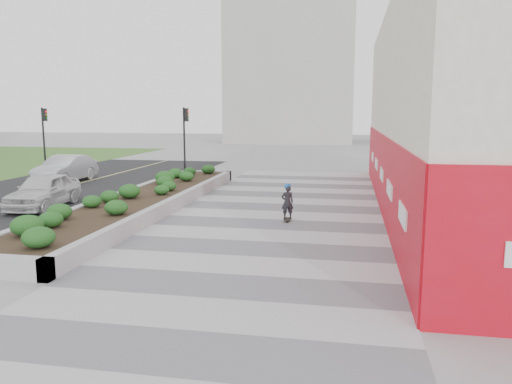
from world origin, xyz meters
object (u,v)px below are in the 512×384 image
at_px(car_white, 44,191).
at_px(car_silver, 65,169).
at_px(skateboarder, 287,202).
at_px(traffic_signal_near, 185,131).
at_px(planter, 144,198).
at_px(traffic_signal_far, 44,130).

xyz_separation_m(car_white, car_silver, (-3.28, 6.98, 0.06)).
xyz_separation_m(skateboarder, car_silver, (-13.43, 7.70, 0.06)).
xyz_separation_m(traffic_signal_near, car_white, (-2.38, -11.12, -2.06)).
bearing_deg(skateboarder, planter, 164.95).
bearing_deg(skateboarder, traffic_signal_near, 120.73).
distance_m(planter, traffic_signal_far, 15.00).
bearing_deg(car_silver, planter, -41.38).
bearing_deg(skateboarder, car_silver, 147.63).
bearing_deg(planter, traffic_signal_far, 137.54).
xyz_separation_m(traffic_signal_far, skateboarder, (16.97, -11.34, -2.06)).
bearing_deg(car_silver, car_white, -65.52).
bearing_deg(car_white, traffic_signal_near, 72.69).
bearing_deg(planter, car_silver, 139.28).
relative_size(traffic_signal_near, skateboarder, 3.05).
bearing_deg(traffic_signal_far, skateboarder, -33.76).
bearing_deg(traffic_signal_near, car_white, -102.10).
relative_size(traffic_signal_near, traffic_signal_far, 1.00).
bearing_deg(car_silver, traffic_signal_far, 133.54).
height_order(planter, traffic_signal_near, traffic_signal_near).
xyz_separation_m(planter, traffic_signal_near, (-1.73, 10.50, 2.34)).
height_order(traffic_signal_near, skateboarder, traffic_signal_near).
xyz_separation_m(traffic_signal_near, traffic_signal_far, (-9.20, -0.50, 0.00)).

